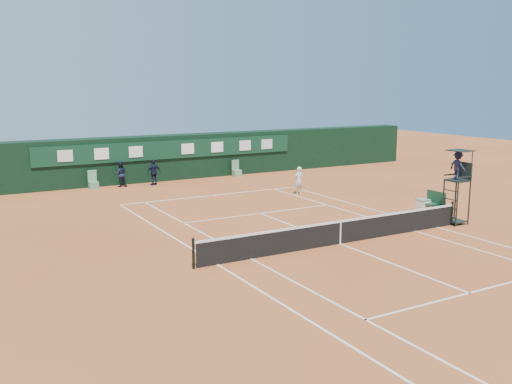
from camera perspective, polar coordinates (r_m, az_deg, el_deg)
ground at (r=23.31m, az=8.39°, el=-5.15°), size 90.00×90.00×0.00m
court_lines at (r=23.30m, az=8.39°, el=-5.14°), size 11.05×23.85×0.01m
tennis_net at (r=23.17m, az=8.42°, el=-3.94°), size 12.90×0.10×1.10m
back_wall at (r=39.21m, az=-8.67°, el=3.48°), size 40.00×1.65×3.00m
linesman_chair_left at (r=36.57m, az=-15.96°, el=0.79°), size 0.55×0.50×1.15m
linesman_chair_right at (r=40.07m, az=-1.96°, el=2.03°), size 0.55×0.50×1.15m
umpire_chair at (r=27.42m, az=19.55°, el=1.97°), size 0.96×0.95×3.42m
player_bench at (r=29.79m, az=17.38°, el=-0.90°), size 0.56×1.20×1.10m
tennis_bag at (r=28.72m, az=17.03°, el=-2.23°), size 0.54×0.79×0.27m
cooler at (r=29.99m, az=16.34°, el=-1.29°), size 0.57×0.57×0.65m
tennis_ball at (r=32.84m, az=-1.47°, el=-0.38°), size 0.07×0.07×0.07m
player at (r=33.41m, az=4.28°, el=1.15°), size 0.66×0.50×1.63m
ball_kid_left at (r=36.80m, az=-13.40°, el=1.76°), size 0.87×0.72×1.63m
ball_kid_right at (r=36.96m, az=-10.18°, el=1.95°), size 1.04×0.60×1.67m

